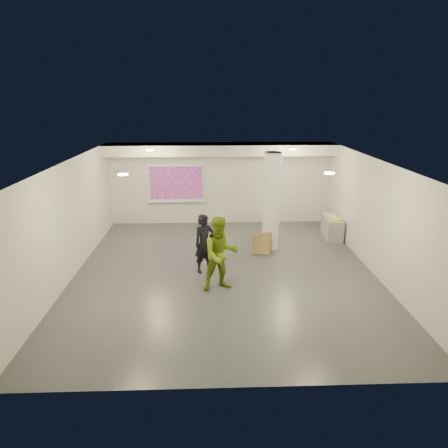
{
  "coord_description": "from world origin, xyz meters",
  "views": [
    {
      "loc": [
        -0.37,
        -9.89,
        4.55
      ],
      "look_at": [
        0.0,
        0.4,
        1.25
      ],
      "focal_mm": 32.0,
      "sensor_mm": 36.0,
      "label": 1
    }
  ],
  "objects_px": {
    "column": "(272,202)",
    "credenza": "(332,227)",
    "man": "(221,254)",
    "projection_screen": "(176,183)",
    "woman": "(205,244)"
  },
  "relations": [
    {
      "from": "man",
      "to": "column",
      "type": "bearing_deg",
      "value": 45.26
    },
    {
      "from": "woman",
      "to": "man",
      "type": "bearing_deg",
      "value": -96.71
    },
    {
      "from": "column",
      "to": "credenza",
      "type": "xyz_separation_m",
      "value": [
        2.22,
        0.89,
        -1.14
      ]
    },
    {
      "from": "man",
      "to": "woman",
      "type": "bearing_deg",
      "value": 97.08
    },
    {
      "from": "column",
      "to": "projection_screen",
      "type": "distance_m",
      "value": 4.08
    },
    {
      "from": "projection_screen",
      "to": "credenza",
      "type": "relative_size",
      "value": 1.71
    },
    {
      "from": "column",
      "to": "projection_screen",
      "type": "relative_size",
      "value": 1.43
    },
    {
      "from": "projection_screen",
      "to": "credenza",
      "type": "xyz_separation_m",
      "value": [
        5.32,
        -1.76,
        -1.17
      ]
    },
    {
      "from": "credenza",
      "to": "man",
      "type": "xyz_separation_m",
      "value": [
        -3.85,
        -3.65,
        0.57
      ]
    },
    {
      "from": "column",
      "to": "woman",
      "type": "height_order",
      "value": "column"
    },
    {
      "from": "man",
      "to": "credenza",
      "type": "bearing_deg",
      "value": 29.33
    },
    {
      "from": "projection_screen",
      "to": "woman",
      "type": "relative_size",
      "value": 1.31
    },
    {
      "from": "credenza",
      "to": "man",
      "type": "relative_size",
      "value": 0.66
    },
    {
      "from": "projection_screen",
      "to": "woman",
      "type": "height_order",
      "value": "projection_screen"
    },
    {
      "from": "credenza",
      "to": "woman",
      "type": "bearing_deg",
      "value": -144.21
    }
  ]
}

